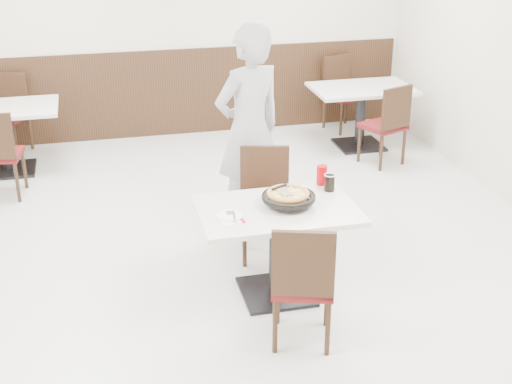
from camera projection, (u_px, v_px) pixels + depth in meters
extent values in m
plane|color=#A8A8A4|center=(230.00, 260.00, 6.18)|extent=(7.00, 7.00, 0.00)
cube|color=beige|center=(171.00, 25.00, 8.74)|extent=(6.00, 0.04, 2.80)
cube|color=beige|center=(426.00, 380.00, 2.50)|extent=(6.00, 0.04, 2.80)
cube|color=black|center=(175.00, 93.00, 9.06)|extent=(5.90, 0.03, 1.10)
cylinder|color=black|center=(287.00, 201.00, 5.45)|extent=(0.11, 0.11, 0.04)
cylinder|color=black|center=(289.00, 201.00, 5.39)|extent=(0.34, 0.34, 0.01)
cylinder|color=tan|center=(288.00, 196.00, 5.44)|extent=(0.33, 0.33, 0.02)
cube|color=white|center=(286.00, 193.00, 5.40)|extent=(0.10, 0.12, 0.00)
cube|color=white|center=(230.00, 220.00, 5.18)|extent=(0.18, 0.18, 0.00)
cylinder|color=white|center=(229.00, 216.00, 5.23)|extent=(0.21, 0.21, 0.01)
cube|color=white|center=(234.00, 217.00, 5.18)|extent=(0.04, 0.17, 0.00)
cylinder|color=black|center=(330.00, 183.00, 5.65)|extent=(0.09, 0.09, 0.13)
cylinder|color=#B10005|center=(322.00, 175.00, 5.76)|extent=(0.09, 0.09, 0.16)
imported|color=#A6A6AB|center=(249.00, 131.00, 6.38)|extent=(0.83, 0.70, 1.93)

